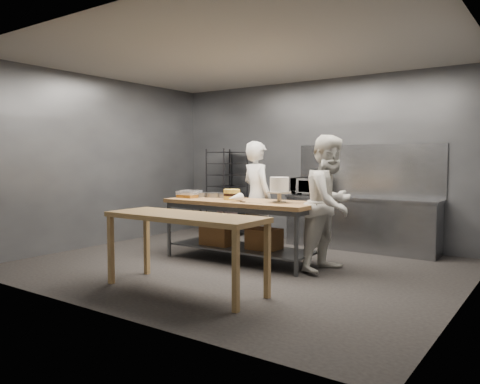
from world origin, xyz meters
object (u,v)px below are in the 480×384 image
(speed_rack, at_px, (227,193))
(microwave, at_px, (308,186))
(frosted_cake_stand, at_px, (279,186))
(chef_behind, at_px, (257,197))
(chef_right, at_px, (330,203))
(layer_cake, at_px, (232,194))
(work_table, at_px, (240,223))
(near_counter, at_px, (185,222))

(speed_rack, relative_size, microwave, 3.23)
(frosted_cake_stand, bearing_deg, speed_rack, 141.67)
(chef_behind, distance_m, microwave, 1.27)
(chef_behind, height_order, frosted_cake_stand, chef_behind)
(chef_right, distance_m, layer_cake, 1.56)
(work_table, xyz_separation_m, microwave, (0.18, 1.88, 0.48))
(speed_rack, bearing_deg, near_counter, -60.31)
(layer_cake, bearing_deg, microwave, 79.25)
(work_table, distance_m, speed_rack, 2.43)
(chef_behind, relative_size, frosted_cake_stand, 5.01)
(work_table, bearing_deg, layer_cake, 173.23)
(chef_behind, height_order, microwave, chef_behind)
(work_table, relative_size, speed_rack, 1.37)
(near_counter, distance_m, frosted_cake_stand, 1.77)
(frosted_cake_stand, height_order, layer_cake, frosted_cake_stand)
(speed_rack, height_order, chef_behind, chef_behind)
(frosted_cake_stand, bearing_deg, chef_behind, 140.81)
(work_table, xyz_separation_m, layer_cake, (-0.17, 0.02, 0.43))
(near_counter, height_order, chef_behind, chef_behind)
(near_counter, xyz_separation_m, chef_right, (0.98, 1.89, 0.12))
(work_table, xyz_separation_m, frosted_cake_stand, (0.68, 0.01, 0.58))
(near_counter, distance_m, speed_rack, 4.04)
(chef_behind, bearing_deg, layer_cake, 109.49)
(near_counter, bearing_deg, chef_behind, 102.65)
(microwave, bearing_deg, work_table, -95.46)
(chef_right, relative_size, microwave, 3.45)
(work_table, xyz_separation_m, near_counter, (0.41, -1.71, 0.24))
(chef_behind, height_order, chef_right, chef_right)
(chef_behind, bearing_deg, speed_rack, -14.15)
(near_counter, height_order, layer_cake, layer_cake)
(speed_rack, xyz_separation_m, chef_behind, (1.47, -1.14, 0.06))
(work_table, distance_m, near_counter, 1.77)
(work_table, relative_size, near_counter, 1.20)
(near_counter, height_order, speed_rack, speed_rack)
(microwave, xyz_separation_m, frosted_cake_stand, (0.50, -1.88, 0.10))
(work_table, xyz_separation_m, chef_behind, (-0.13, 0.66, 0.34))
(chef_behind, height_order, layer_cake, chef_behind)
(chef_behind, distance_m, chef_right, 1.58)
(speed_rack, xyz_separation_m, microwave, (1.78, 0.08, 0.19))
(near_counter, height_order, frosted_cake_stand, frosted_cake_stand)
(microwave, relative_size, frosted_cake_stand, 1.48)
(chef_right, bearing_deg, microwave, 43.37)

